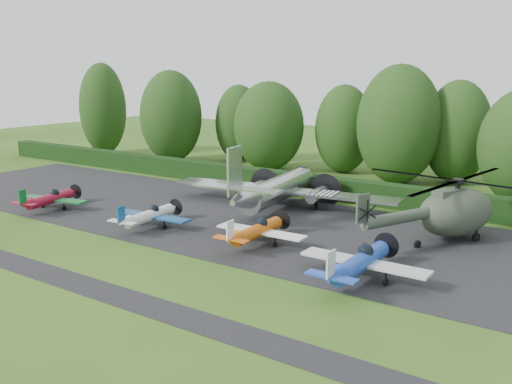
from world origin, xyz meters
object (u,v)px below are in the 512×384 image
Objects in this scene: light_plane_orange at (258,231)px; helicopter at (456,208)px; light_plane_red at (51,199)px; transport_plane at (276,189)px; light_plane_blue at (361,262)px; light_plane_white at (150,215)px.

helicopter reaches higher than light_plane_orange.
helicopter is (30.64, 10.44, 1.35)m from light_plane_red.
transport_plane is 2.57× the size of light_plane_blue.
light_plane_red reaches higher than light_plane_white.
transport_plane is 10.14m from light_plane_orange.
helicopter is at bearing 30.37° from light_plane_red.
light_plane_orange is at bearing 164.69° from light_plane_blue.
transport_plane is 2.94× the size of light_plane_orange.
light_plane_blue is (8.57, -2.35, 0.15)m from light_plane_orange.
light_plane_red is at bearing -137.48° from transport_plane.
light_plane_blue is (28.57, -0.63, 0.21)m from light_plane_red.
transport_plane is 11.25m from light_plane_white.
light_plane_red is 1.00× the size of light_plane_white.
light_plane_blue reaches higher than light_plane_orange.
light_plane_blue is 0.50× the size of helicopter.
transport_plane is at bearing 46.26° from light_plane_red.
helicopter reaches higher than light_plane_blue.
light_plane_white is 0.94× the size of light_plane_orange.
light_plane_red is at bearing 174.68° from helicopter.
transport_plane is at bearing 138.27° from light_plane_blue.
transport_plane is 3.11× the size of light_plane_red.
light_plane_orange is 13.82m from helicopter.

